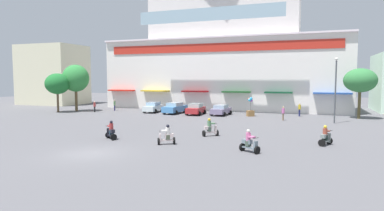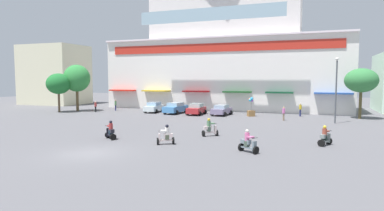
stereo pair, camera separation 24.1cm
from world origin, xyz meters
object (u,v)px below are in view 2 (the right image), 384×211
Objects in this scene: parked_car_0 at (154,107)px; scooter_rider_1 at (111,131)px; scooter_rider_6 at (325,137)px; pedestrian_2 at (284,113)px; scooter_rider_3 at (210,129)px; balloon_vendor_cart at (251,108)px; plaza_tree_0 at (77,78)px; parked_car_3 at (222,110)px; pedestrian_0 at (116,104)px; scooter_rider_2 at (166,136)px; plaza_tree_1 at (361,81)px; streetlamp_near at (336,85)px; pedestrian_1 at (300,109)px; scooter_rider_4 at (248,143)px; pedestrian_3 at (96,106)px; parked_car_2 at (196,109)px; plaza_tree_2 at (58,84)px; parked_car_1 at (175,108)px.

parked_car_0 is 2.64× the size of scooter_rider_1.
pedestrian_2 reaches higher than scooter_rider_6.
scooter_rider_3 is 9.15m from scooter_rider_6.
balloon_vendor_cart is (-4.35, 2.93, 0.16)m from pedestrian_2.
plaza_tree_0 is 1.76× the size of parked_car_3.
pedestrian_0 is (-6.67, 0.15, 0.22)m from parked_car_0.
scooter_rider_2 is (23.06, -18.20, -4.32)m from plaza_tree_0.
plaza_tree_0 is 1.13× the size of plaza_tree_1.
plaza_tree_1 is 0.86× the size of streetlamp_near.
scooter_rider_2 is (5.10, -0.36, -0.02)m from scooter_rider_1.
pedestrian_1 is (9.97, 2.23, 0.27)m from parked_car_3.
balloon_vendor_cart is (-3.51, 20.95, 0.46)m from scooter_rider_4.
scooter_rider_4 is 32.39m from pedestrian_0.
scooter_rider_4 is 31.94m from pedestrian_3.
pedestrian_2 is at bearing 106.33° from scooter_rider_6.
parked_car_2 is 2.57× the size of scooter_rider_1.
parked_car_2 is at bearing -7.09° from parked_car_0.
plaza_tree_2 is 3.64× the size of scooter_rider_3.
pedestrian_1 is (20.21, 1.89, 0.24)m from parked_car_0.
balloon_vendor_cart is (7.87, 20.04, 0.46)m from scooter_rider_1.
streetlamp_near is at bearing 43.05° from scooter_rider_1.
pedestrian_2 is at bearing -33.98° from balloon_vendor_cart.
parked_car_1 is (15.22, 2.03, -4.15)m from plaza_tree_0.
scooter_rider_6 is (11.16, 3.66, 0.01)m from scooter_rider_2.
plaza_tree_2 is 3.66× the size of scooter_rider_4.
plaza_tree_1 is 22.86m from scooter_rider_3.
pedestrian_2 is at bearing -150.37° from plaza_tree_1.
scooter_rider_4 is at bearing -35.62° from pedestrian_3.
parked_car_2 is 2.55× the size of pedestrian_3.
pedestrian_1 is at bearing 7.89° from parked_car_1.
parked_car_3 is 2.63× the size of scooter_rider_6.
plaza_tree_2 reaches higher than scooter_rider_4.
scooter_rider_6 is (4.89, 4.21, -0.01)m from scooter_rider_4.
parked_car_1 is at bearing 7.61° from plaza_tree_0.
scooter_rider_1 is at bearing -82.15° from parked_car_1.
pedestrian_3 is at bearing 178.00° from streetlamp_near.
pedestrian_1 is 1.05× the size of pedestrian_2.
parked_car_0 is at bearing -174.67° from pedestrian_1.
scooter_rider_6 is 33.90m from pedestrian_0.
scooter_rider_3 reaches higher than scooter_rider_4.
scooter_rider_1 is (17.96, -17.84, -4.30)m from plaza_tree_0.
scooter_rider_1 is at bearing -72.75° from parked_car_0.
parked_car_0 is 6.68m from pedestrian_0.
scooter_rider_2 is at bearing -97.73° from balloon_vendor_cart.
parked_car_3 is 20.34m from scooter_rider_2.
pedestrian_2 reaches higher than scooter_rider_2.
scooter_rider_3 is at bearing -130.43° from streetlamp_near.
plaza_tree_2 is 35.20m from scooter_rider_4.
balloon_vendor_cart reaches higher than parked_car_0.
pedestrian_3 reaches higher than scooter_rider_3.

